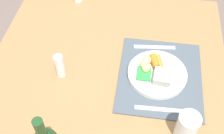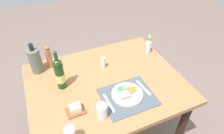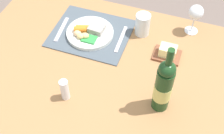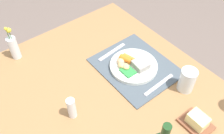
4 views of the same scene
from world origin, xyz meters
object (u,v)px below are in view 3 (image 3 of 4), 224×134
Objects in this scene: wine_glass at (196,13)px; wine_bottle at (163,86)px; dining_table at (93,82)px; salt_shaker at (65,90)px; fork at (121,39)px; butter_dish at (167,53)px; knife at (62,29)px; water_tumbler at (142,26)px; dinner_plate at (89,32)px.

wine_bottle is (0.05, 0.50, 0.02)m from wine_glass.
dining_table is 0.24m from salt_shaker.
wine_bottle reaches higher than fork.
wine_glass is at bearing -152.29° from fork.
wine_bottle is 2.64× the size of butter_dish.
salt_shaker is 0.32× the size of wine_bottle.
dining_table is at bearing -14.27° from wine_bottle.
dining_table is at bearing 46.63° from wine_glass.
water_tumbler reaches higher than knife.
butter_dish is 0.20m from water_tumbler.
fork is 0.43m from salt_shaker.
salt_shaker is 0.53m from water_tumbler.
knife is (0.32, 0.03, 0.00)m from fork.
wine_glass is (-0.39, -0.41, 0.22)m from dining_table.
wine_glass reaches higher than dinner_plate.
wine_glass is (-0.64, -0.22, 0.11)m from knife.
knife is 1.69× the size of salt_shaker.
wine_glass is at bearing -126.55° from salt_shaker.
dinner_plate reaches higher than knife.
dining_table is 3.67× the size of wine_bottle.
dinner_plate is at bearing 5.30° from fork.
knife is 0.67m from wine_bottle.
fork is at bearing -6.68° from butter_dish.
water_tumbler reaches higher than dining_table.
dining_table is 0.39m from butter_dish.
wine_glass is at bearing -156.95° from dinner_plate.
wine_glass reaches higher than water_tumbler.
butter_dish is (-0.36, -0.38, -0.03)m from salt_shaker.
fork is 0.13m from water_tumbler.
butter_dish is at bearing -133.49° from salt_shaker.
salt_shaker is at bearing 13.44° from wine_bottle.
water_tumbler is at bearing -112.17° from salt_shaker.
water_tumbler is (-0.20, -0.49, -0.00)m from salt_shaker.
knife is 0.42m from water_tumbler.
wine_bottle is at bearing 165.73° from dining_table.
butter_dish is (-0.56, -0.01, 0.02)m from knife.
butter_dish is at bearing 144.11° from water_tumbler.
fork is at bearing 29.84° from wine_glass.
salt_shaker is (-0.20, 0.37, 0.05)m from knife.
dinner_plate reaches higher than dining_table.
butter_dish reaches higher than fork.
dinner_plate is 0.15m from knife.
dinner_plate is 1.27× the size of fork.
salt_shaker is at bearing 53.45° from wine_glass.
wine_glass reaches higher than knife.
dining_table is 0.61m from wine_glass.
knife is at bearing 5.07° from dinner_plate.
wine_bottle is (-0.44, 0.29, 0.11)m from dinner_plate.
salt_shaker is (0.05, 0.18, 0.15)m from dining_table.
knife is 0.56m from butter_dish.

